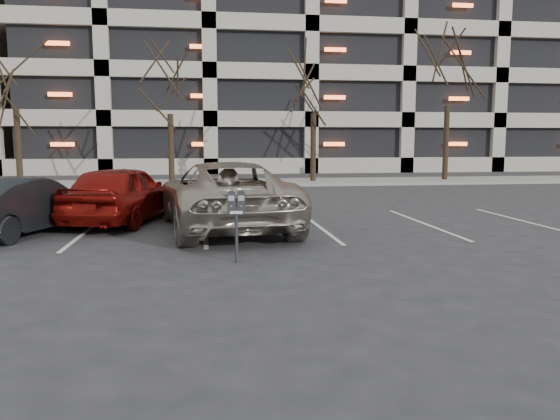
{
  "coord_description": "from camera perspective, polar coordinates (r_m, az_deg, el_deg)",
  "views": [
    {
      "loc": [
        -1.4,
        -10.99,
        2.14
      ],
      "look_at": [
        -0.08,
        -1.43,
        0.91
      ],
      "focal_mm": 35.0,
      "sensor_mm": 36.0,
      "label": 1
    }
  ],
  "objects": [
    {
      "name": "ground",
      "position": [
        11.28,
        -0.59,
        -3.65
      ],
      "size": [
        140.0,
        140.0,
        0.0
      ],
      "primitive_type": "plane",
      "color": "#28282B",
      "rests_on": "ground"
    },
    {
      "name": "sidewalk",
      "position": [
        27.11,
        -4.87,
        2.86
      ],
      "size": [
        80.0,
        4.0,
        0.12
      ],
      "primitive_type": "cube",
      "color": "gray",
      "rests_on": "ground"
    },
    {
      "name": "stall_lines",
      "position": [
        13.46,
        -7.76,
        -1.9
      ],
      "size": [
        16.9,
        5.2,
        0.0
      ],
      "color": "silver",
      "rests_on": "ground"
    },
    {
      "name": "parking_garage",
      "position": [
        47.33,
        9.04,
        15.86
      ],
      "size": [
        52.0,
        20.0,
        19.0
      ],
      "color": "black",
      "rests_on": "ground"
    },
    {
      "name": "tree_a",
      "position": [
        28.56,
        -26.11,
        13.81
      ],
      "size": [
        3.5,
        3.5,
        7.95
      ],
      "color": "black",
      "rests_on": "ground"
    },
    {
      "name": "tree_b",
      "position": [
        27.24,
        -11.51,
        14.14
      ],
      "size": [
        3.32,
        3.32,
        7.55
      ],
      "color": "black",
      "rests_on": "ground"
    },
    {
      "name": "tree_c",
      "position": [
        27.74,
        3.55,
        14.45
      ],
      "size": [
        3.41,
        3.41,
        7.76
      ],
      "color": "black",
      "rests_on": "ground"
    },
    {
      "name": "tree_d",
      "position": [
        29.98,
        17.26,
        14.85
      ],
      "size": [
        3.81,
        3.81,
        8.65
      ],
      "color": "black",
      "rests_on": "ground"
    },
    {
      "name": "parking_meter",
      "position": [
        9.52,
        -4.59,
        0.13
      ],
      "size": [
        0.33,
        0.14,
        1.25
      ],
      "rotation": [
        0.0,
        0.0,
        -0.05
      ],
      "color": "black",
      "rests_on": "ground"
    },
    {
      "name": "suv_silver",
      "position": [
        13.25,
        -5.78,
        1.53
      ],
      "size": [
        3.47,
        6.2,
        1.64
      ],
      "rotation": [
        0.0,
        0.0,
        3.27
      ],
      "color": "#AEA394",
      "rests_on": "ground"
    },
    {
      "name": "car_red",
      "position": [
        14.76,
        -16.2,
        1.64
      ],
      "size": [
        2.83,
        4.77,
        1.52
      ],
      "primitive_type": "imported",
      "rotation": [
        0.0,
        0.0,
        2.9
      ],
      "color": "maroon",
      "rests_on": "ground"
    },
    {
      "name": "car_dark",
      "position": [
        13.75,
        -25.32,
        0.42
      ],
      "size": [
        2.79,
        4.26,
        1.33
      ],
      "primitive_type": "imported",
      "rotation": [
        0.0,
        0.0,
        2.76
      ],
      "color": "black",
      "rests_on": "ground"
    }
  ]
}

